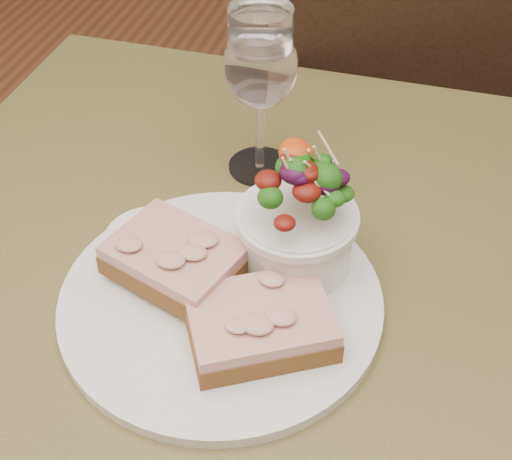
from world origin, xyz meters
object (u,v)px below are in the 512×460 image
(chair_far, at_px, (347,213))
(salad_bowl, at_px, (297,215))
(cafe_table, at_px, (263,353))
(ramekin, at_px, (150,247))
(dinner_plate, at_px, (221,300))
(sandwich_back, at_px, (176,259))
(sandwich_front, at_px, (260,323))
(wine_glass, at_px, (260,70))

(chair_far, distance_m, salad_bowl, 0.81)
(cafe_table, bearing_deg, chair_far, 90.08)
(ramekin, xyz_separation_m, salad_bowl, (0.13, 0.04, 0.04))
(dinner_plate, xyz_separation_m, sandwich_back, (-0.05, 0.01, 0.03))
(sandwich_front, height_order, ramekin, ramekin)
(ramekin, xyz_separation_m, wine_glass, (0.05, 0.18, 0.09))
(ramekin, bearing_deg, sandwich_back, -20.66)
(salad_bowl, distance_m, wine_glass, 0.17)
(cafe_table, relative_size, chair_far, 0.89)
(cafe_table, relative_size, wine_glass, 4.57)
(ramekin, height_order, salad_bowl, salad_bowl)
(cafe_table, distance_m, wine_glass, 0.29)
(dinner_plate, bearing_deg, wine_glass, 95.76)
(sandwich_front, distance_m, wine_glass, 0.27)
(salad_bowl, bearing_deg, dinner_plate, -131.74)
(sandwich_front, relative_size, ramekin, 1.99)
(cafe_table, xyz_separation_m, dinner_plate, (-0.03, -0.03, 0.11))
(cafe_table, distance_m, chair_far, 0.74)
(wine_glass, bearing_deg, sandwich_back, -97.24)
(dinner_plate, height_order, ramekin, ramekin)
(chair_far, height_order, dinner_plate, chair_far)
(sandwich_front, relative_size, sandwich_back, 1.08)
(cafe_table, relative_size, ramekin, 10.83)
(dinner_plate, relative_size, sandwich_back, 2.14)
(cafe_table, height_order, ramekin, ramekin)
(wine_glass, bearing_deg, salad_bowl, -62.66)
(salad_bowl, bearing_deg, ramekin, -163.63)
(sandwich_back, distance_m, ramekin, 0.03)
(salad_bowl, relative_size, wine_glass, 0.73)
(cafe_table, xyz_separation_m, salad_bowl, (0.02, 0.03, 0.17))
(cafe_table, distance_m, ramekin, 0.17)
(chair_far, relative_size, dinner_plate, 3.08)
(cafe_table, bearing_deg, sandwich_back, -164.71)
(sandwich_back, bearing_deg, salad_bowl, 45.17)
(dinner_plate, distance_m, wine_glass, 0.24)
(dinner_plate, bearing_deg, salad_bowl, 48.26)
(cafe_table, bearing_deg, wine_glass, 106.84)
(sandwich_back, height_order, wine_glass, wine_glass)
(ramekin, relative_size, salad_bowl, 0.58)
(wine_glass, bearing_deg, sandwich_front, -74.40)
(sandwich_front, xyz_separation_m, wine_glass, (-0.07, 0.24, 0.10))
(sandwich_back, xyz_separation_m, salad_bowl, (0.10, 0.05, 0.04))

